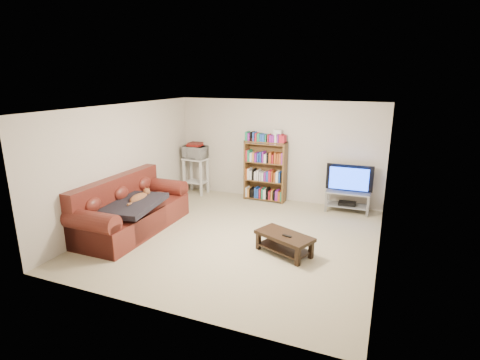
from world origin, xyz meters
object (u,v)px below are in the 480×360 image
at_px(sofa, 130,212).
at_px(coffee_table, 284,240).
at_px(tv_stand, 348,198).
at_px(bookshelf, 265,170).

distance_m(sofa, coffee_table, 3.10).
height_order(sofa, tv_stand, sofa).
height_order(sofa, coffee_table, sofa).
distance_m(sofa, tv_stand, 4.66).
relative_size(coffee_table, tv_stand, 1.14).
bearing_deg(coffee_table, sofa, -154.25).
xyz_separation_m(sofa, coffee_table, (3.09, 0.12, -0.11)).
bearing_deg(tv_stand, bookshelf, 175.76).
xyz_separation_m(sofa, tv_stand, (3.84, 2.64, -0.04)).
bearing_deg(coffee_table, tv_stand, 97.00).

